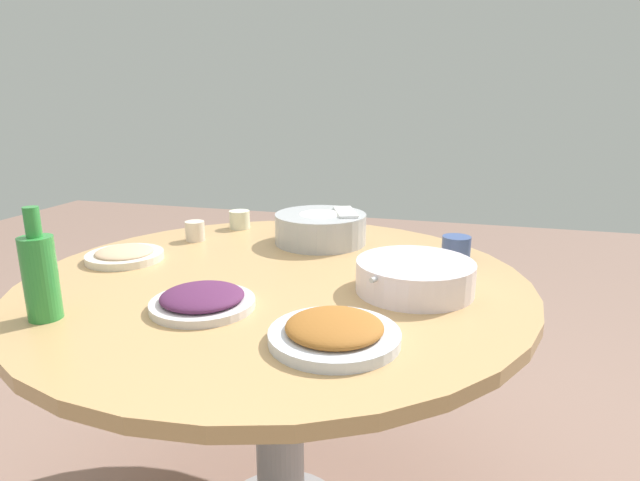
{
  "coord_description": "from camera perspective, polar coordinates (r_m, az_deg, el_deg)",
  "views": [
    {
      "loc": [
        -0.44,
        1.17,
        1.18
      ],
      "look_at": [
        -0.09,
        -0.08,
        0.83
      ],
      "focal_mm": 29.56,
      "sensor_mm": 36.0,
      "label": 1
    }
  ],
  "objects": [
    {
      "name": "tea_cup_near",
      "position": [
        1.69,
        -13.38,
        1.01
      ],
      "size": [
        0.06,
        0.06,
        0.06
      ],
      "primitive_type": "cylinder",
      "color": "beige",
      "rests_on": "round_dining_table"
    },
    {
      "name": "green_bottle",
      "position": [
        1.19,
        -28.04,
        -3.29
      ],
      "size": [
        0.07,
        0.07,
        0.23
      ],
      "color": "green",
      "rests_on": "round_dining_table"
    },
    {
      "name": "dish_stirfry",
      "position": [
        0.97,
        1.57,
        -9.84
      ],
      "size": [
        0.24,
        0.24,
        0.05
      ],
      "color": "silver",
      "rests_on": "round_dining_table"
    },
    {
      "name": "dish_eggplant",
      "position": [
        1.15,
        -12.6,
        -6.27
      ],
      "size": [
        0.22,
        0.22,
        0.04
      ],
      "color": "silver",
      "rests_on": "round_dining_table"
    },
    {
      "name": "round_dining_table",
      "position": [
        1.37,
        -4.65,
        -9.03
      ],
      "size": [
        1.25,
        1.25,
        0.75
      ],
      "color": "#99999E",
      "rests_on": "ground"
    },
    {
      "name": "tea_cup_side",
      "position": [
        1.82,
        -8.7,
        2.25
      ],
      "size": [
        0.07,
        0.07,
        0.06
      ],
      "primitive_type": "cylinder",
      "color": "beige",
      "rests_on": "round_dining_table"
    },
    {
      "name": "tea_cup_far",
      "position": [
        1.51,
        14.53,
        -0.73
      ],
      "size": [
        0.08,
        0.08,
        0.06
      ],
      "primitive_type": "cylinder",
      "color": "#3A518B",
      "rests_on": "round_dining_table"
    },
    {
      "name": "rice_bowl",
      "position": [
        1.61,
        0.07,
        1.4
      ],
      "size": [
        0.28,
        0.28,
        0.1
      ],
      "color": "#B2B5BA",
      "rests_on": "round_dining_table"
    },
    {
      "name": "dish_noodles",
      "position": [
        1.55,
        -20.38,
        -1.44
      ],
      "size": [
        0.21,
        0.21,
        0.04
      ],
      "color": "silver",
      "rests_on": "round_dining_table"
    },
    {
      "name": "soup_bowl",
      "position": [
        1.23,
        10.23,
        -3.94
      ],
      "size": [
        0.27,
        0.27,
        0.07
      ],
      "color": "white",
      "rests_on": "round_dining_table"
    }
  ]
}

